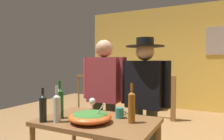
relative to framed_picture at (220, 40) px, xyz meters
name	(u,v)px	position (x,y,z in m)	size (l,w,h in m)	color
back_wall	(175,58)	(-1.12, 0.06, -0.43)	(5.19, 0.10, 2.88)	gold
framed_picture	(220,40)	(0.00, 0.00, 0.00)	(0.64, 0.03, 0.72)	#9E9391
stair_railing	(137,91)	(-1.76, -1.29, -1.25)	(2.64, 0.10, 1.01)	brown
tv_console	(147,101)	(-1.81, -0.29, -1.66)	(0.90, 0.40, 0.41)	#38281E
flat_screen_tv	(147,84)	(-1.81, -0.32, -1.17)	(0.63, 0.12, 0.49)	black
serving_table	(97,129)	(-1.11, -4.29, -1.19)	(1.11, 0.71, 0.76)	brown
salad_bowl	(90,116)	(-1.12, -4.39, -1.05)	(0.39, 0.39, 0.20)	#DB5B23
wine_glass	(92,102)	(-1.31, -4.05, -0.99)	(0.07, 0.07, 0.16)	silver
wine_bottle_dark	(43,108)	(-1.52, -4.58, -0.97)	(0.07, 0.07, 0.32)	black
wine_bottle_amber	(132,106)	(-0.77, -4.24, -0.95)	(0.06, 0.06, 0.36)	brown
wine_bottle_green	(60,102)	(-1.47, -4.41, -0.95)	(0.07, 0.07, 0.37)	#1E5628
wine_bottle_clear	(57,107)	(-1.40, -4.52, -0.97)	(0.07, 0.07, 0.34)	silver
mug_teal	(120,113)	(-0.94, -4.14, -1.05)	(0.12, 0.08, 0.10)	teal
person_standing_left	(104,91)	(-1.38, -3.65, -0.92)	(0.59, 0.25, 1.60)	#2D3323
person_standing_right	(145,93)	(-0.83, -3.65, -0.91)	(0.61, 0.45, 1.60)	#2D3323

